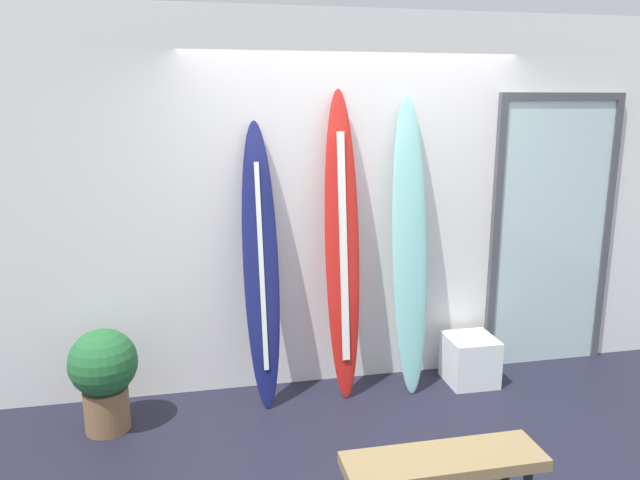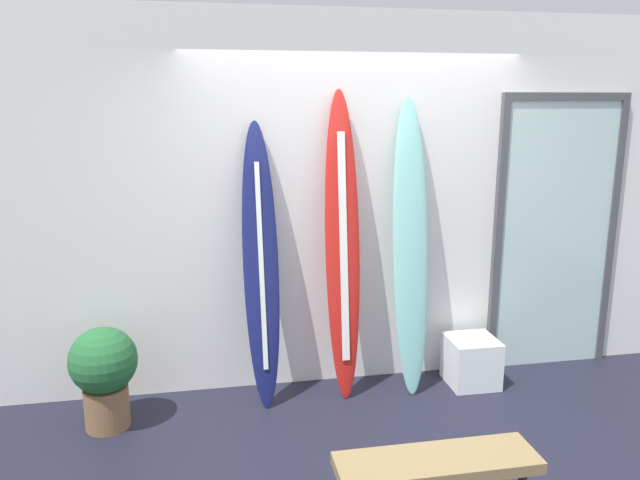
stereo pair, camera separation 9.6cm
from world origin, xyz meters
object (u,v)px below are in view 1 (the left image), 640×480
(surfboard_seafoam, at_px, (410,249))
(display_block_left, at_px, (470,360))
(potted_plant, at_px, (104,373))
(glass_door, at_px, (552,229))
(bench, at_px, (443,468))
(surfboard_crimson, at_px, (342,249))
(surfboard_navy, at_px, (261,267))

(surfboard_seafoam, height_order, display_block_left, surfboard_seafoam)
(display_block_left, height_order, potted_plant, potted_plant)
(glass_door, height_order, bench, glass_door)
(surfboard_crimson, bearing_deg, display_block_left, -3.69)
(surfboard_crimson, bearing_deg, bench, -86.35)
(glass_door, height_order, potted_plant, glass_door)
(surfboard_navy, height_order, glass_door, glass_door)
(potted_plant, bearing_deg, glass_door, 6.81)
(display_block_left, distance_m, glass_door, 1.26)
(surfboard_crimson, bearing_deg, surfboard_seafoam, -1.03)
(potted_plant, height_order, bench, potted_plant)
(bench, bearing_deg, display_block_left, 60.28)
(surfboard_crimson, xyz_separation_m, display_block_left, (1.02, -0.07, -0.93))
(surfboard_navy, bearing_deg, bench, -67.13)
(surfboard_navy, relative_size, display_block_left, 5.47)
(surfboard_seafoam, distance_m, potted_plant, 2.30)
(surfboard_crimson, xyz_separation_m, surfboard_seafoam, (0.51, -0.01, -0.02))
(display_block_left, relative_size, glass_door, 0.17)
(surfboard_seafoam, bearing_deg, surfboard_navy, 179.94)
(potted_plant, bearing_deg, bench, -39.07)
(bench, bearing_deg, surfboard_crimson, 93.65)
(glass_door, bearing_deg, surfboard_seafoam, -171.21)
(surfboard_seafoam, distance_m, glass_door, 1.30)
(surfboard_navy, distance_m, display_block_left, 1.82)
(surfboard_seafoam, bearing_deg, glass_door, 8.79)
(potted_plant, relative_size, bench, 0.70)
(display_block_left, xyz_separation_m, bench, (-0.91, -1.60, 0.21))
(surfboard_navy, xyz_separation_m, potted_plant, (-1.08, -0.22, -0.61))
(surfboard_crimson, relative_size, glass_door, 1.01)
(surfboard_navy, height_order, surfboard_crimson, surfboard_crimson)
(display_block_left, distance_m, potted_plant, 2.70)
(surfboard_crimson, distance_m, surfboard_seafoam, 0.51)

